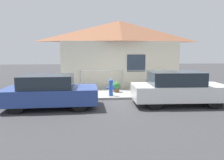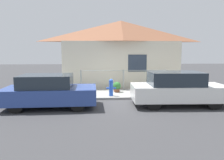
{
  "view_description": "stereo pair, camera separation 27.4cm",
  "coord_description": "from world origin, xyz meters",
  "px_view_note": "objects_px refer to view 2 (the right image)",
  "views": [
    {
      "loc": [
        -1.72,
        -9.98,
        2.24
      ],
      "look_at": [
        -0.78,
        0.3,
        0.9
      ],
      "focal_mm": 35.0,
      "sensor_mm": 36.0,
      "label": 1
    },
    {
      "loc": [
        -1.45,
        -10.0,
        2.24
      ],
      "look_at": [
        -0.78,
        0.3,
        0.9
      ],
      "focal_mm": 35.0,
      "sensor_mm": 36.0,
      "label": 2
    }
  ],
  "objects_px": {
    "potted_plant_near_hydrant": "(117,87)",
    "potted_plant_by_fence": "(70,88)",
    "car_left": "(49,91)",
    "fire_hydrant": "(111,87)",
    "car_right": "(177,89)",
    "potted_plant_corner": "(150,85)"
  },
  "relations": [
    {
      "from": "fire_hydrant",
      "to": "potted_plant_corner",
      "type": "bearing_deg",
      "value": 31.22
    },
    {
      "from": "car_right",
      "to": "potted_plant_corner",
      "type": "xyz_separation_m",
      "value": [
        -0.41,
        3.03,
        -0.3
      ]
    },
    {
      "from": "car_right",
      "to": "potted_plant_by_fence",
      "type": "xyz_separation_m",
      "value": [
        -4.76,
        2.53,
        -0.34
      ]
    },
    {
      "from": "car_right",
      "to": "fire_hydrant",
      "type": "bearing_deg",
      "value": 150.11
    },
    {
      "from": "potted_plant_near_hydrant",
      "to": "potted_plant_corner",
      "type": "relative_size",
      "value": 0.97
    },
    {
      "from": "potted_plant_near_hydrant",
      "to": "potted_plant_by_fence",
      "type": "xyz_separation_m",
      "value": [
        -2.44,
        -0.11,
        -0.03
      ]
    },
    {
      "from": "fire_hydrant",
      "to": "potted_plant_by_fence",
      "type": "xyz_separation_m",
      "value": [
        -2.08,
        0.87,
        -0.17
      ]
    },
    {
      "from": "car_left",
      "to": "car_right",
      "type": "relative_size",
      "value": 0.94
    },
    {
      "from": "car_right",
      "to": "car_left",
      "type": "bearing_deg",
      "value": -178.12
    },
    {
      "from": "car_left",
      "to": "fire_hydrant",
      "type": "bearing_deg",
      "value": 31.18
    },
    {
      "from": "potted_plant_by_fence",
      "to": "car_right",
      "type": "bearing_deg",
      "value": -27.99
    },
    {
      "from": "car_right",
      "to": "potted_plant_near_hydrant",
      "type": "xyz_separation_m",
      "value": [
        -2.32,
        2.64,
        -0.31
      ]
    },
    {
      "from": "potted_plant_near_hydrant",
      "to": "potted_plant_corner",
      "type": "height_order",
      "value": "potted_plant_corner"
    },
    {
      "from": "car_right",
      "to": "potted_plant_near_hydrant",
      "type": "bearing_deg",
      "value": 133.17
    },
    {
      "from": "car_left",
      "to": "potted_plant_corner",
      "type": "height_order",
      "value": "car_left"
    },
    {
      "from": "car_right",
      "to": "fire_hydrant",
      "type": "distance_m",
      "value": 3.16
    },
    {
      "from": "car_left",
      "to": "potted_plant_by_fence",
      "type": "xyz_separation_m",
      "value": [
        0.51,
        2.53,
        -0.29
      ]
    },
    {
      "from": "car_left",
      "to": "potted_plant_by_fence",
      "type": "distance_m",
      "value": 2.6
    },
    {
      "from": "potted_plant_near_hydrant",
      "to": "potted_plant_corner",
      "type": "distance_m",
      "value": 1.94
    },
    {
      "from": "car_right",
      "to": "potted_plant_near_hydrant",
      "type": "distance_m",
      "value": 3.53
    },
    {
      "from": "car_left",
      "to": "potted_plant_corner",
      "type": "distance_m",
      "value": 5.73
    },
    {
      "from": "car_right",
      "to": "fire_hydrant",
      "type": "height_order",
      "value": "car_right"
    }
  ]
}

